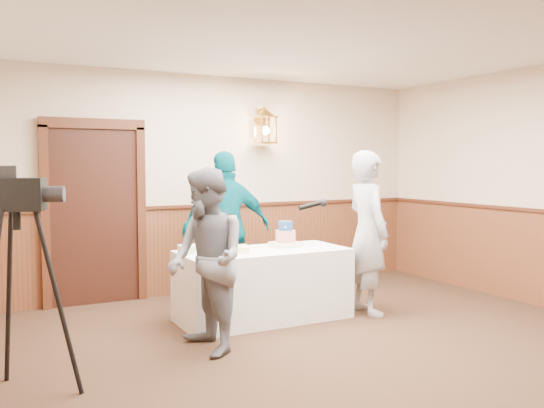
{
  "coord_description": "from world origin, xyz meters",
  "views": [
    {
      "loc": [
        -2.86,
        -3.52,
        1.66
      ],
      "look_at": [
        -0.14,
        1.7,
        1.25
      ],
      "focal_mm": 38.0,
      "sensor_mm": 36.0,
      "label": 1
    }
  ],
  "objects_px": {
    "assistant_p": "(227,228)",
    "tv_camera_rig": "(19,300)",
    "interviewer": "(207,260)",
    "sheet_cake_yellow": "(231,250)",
    "sheet_cake_green": "(195,249)",
    "display_table": "(263,285)",
    "baker": "(368,233)",
    "tiered_cake": "(285,237)"
  },
  "relations": [
    {
      "from": "sheet_cake_yellow",
      "to": "sheet_cake_green",
      "type": "bearing_deg",
      "value": 142.65
    },
    {
      "from": "tiered_cake",
      "to": "assistant_p",
      "type": "distance_m",
      "value": 0.82
    },
    {
      "from": "interviewer",
      "to": "display_table",
      "type": "bearing_deg",
      "value": 127.12
    },
    {
      "from": "sheet_cake_yellow",
      "to": "baker",
      "type": "bearing_deg",
      "value": -9.25
    },
    {
      "from": "tiered_cake",
      "to": "sheet_cake_yellow",
      "type": "bearing_deg",
      "value": -168.83
    },
    {
      "from": "display_table",
      "to": "sheet_cake_yellow",
      "type": "relative_size",
      "value": 5.15
    },
    {
      "from": "display_table",
      "to": "interviewer",
      "type": "xyz_separation_m",
      "value": [
        -0.93,
        -0.74,
        0.44
      ]
    },
    {
      "from": "interviewer",
      "to": "tv_camera_rig",
      "type": "distance_m",
      "value": 1.56
    },
    {
      "from": "interviewer",
      "to": "tv_camera_rig",
      "type": "xyz_separation_m",
      "value": [
        -1.53,
        -0.31,
        -0.12
      ]
    },
    {
      "from": "tiered_cake",
      "to": "baker",
      "type": "xyz_separation_m",
      "value": [
        0.82,
        -0.39,
        0.04
      ]
    },
    {
      "from": "interviewer",
      "to": "assistant_p",
      "type": "relative_size",
      "value": 0.9
    },
    {
      "from": "assistant_p",
      "to": "tiered_cake",
      "type": "bearing_deg",
      "value": 124.19
    },
    {
      "from": "sheet_cake_yellow",
      "to": "tv_camera_rig",
      "type": "relative_size",
      "value": 0.22
    },
    {
      "from": "sheet_cake_yellow",
      "to": "interviewer",
      "type": "distance_m",
      "value": 0.87
    },
    {
      "from": "assistant_p",
      "to": "tv_camera_rig",
      "type": "xyz_separation_m",
      "value": [
        -2.37,
        -1.85,
        -0.2
      ]
    },
    {
      "from": "sheet_cake_green",
      "to": "assistant_p",
      "type": "bearing_deg",
      "value": 44.82
    },
    {
      "from": "sheet_cake_green",
      "to": "tv_camera_rig",
      "type": "distance_m",
      "value": 2.14
    },
    {
      "from": "interviewer",
      "to": "tv_camera_rig",
      "type": "relative_size",
      "value": 1.05
    },
    {
      "from": "baker",
      "to": "assistant_p",
      "type": "xyz_separation_m",
      "value": [
        -1.22,
        1.11,
        0.0
      ]
    },
    {
      "from": "tv_camera_rig",
      "to": "display_table",
      "type": "bearing_deg",
      "value": 41.91
    },
    {
      "from": "tiered_cake",
      "to": "baker",
      "type": "distance_m",
      "value": 0.91
    },
    {
      "from": "display_table",
      "to": "tiered_cake",
      "type": "height_order",
      "value": "tiered_cake"
    },
    {
      "from": "sheet_cake_green",
      "to": "tv_camera_rig",
      "type": "relative_size",
      "value": 0.2
    },
    {
      "from": "sheet_cake_green",
      "to": "interviewer",
      "type": "distance_m",
      "value": 0.95
    },
    {
      "from": "display_table",
      "to": "tv_camera_rig",
      "type": "height_order",
      "value": "tv_camera_rig"
    },
    {
      "from": "display_table",
      "to": "sheet_cake_yellow",
      "type": "distance_m",
      "value": 0.57
    },
    {
      "from": "sheet_cake_green",
      "to": "tv_camera_rig",
      "type": "height_order",
      "value": "tv_camera_rig"
    },
    {
      "from": "display_table",
      "to": "interviewer",
      "type": "bearing_deg",
      "value": -141.23
    },
    {
      "from": "sheet_cake_green",
      "to": "baker",
      "type": "xyz_separation_m",
      "value": [
        1.84,
        -0.49,
        0.12
      ]
    },
    {
      "from": "display_table",
      "to": "sheet_cake_green",
      "type": "bearing_deg",
      "value": 165.98
    },
    {
      "from": "interviewer",
      "to": "assistant_p",
      "type": "height_order",
      "value": "assistant_p"
    },
    {
      "from": "interviewer",
      "to": "assistant_p",
      "type": "xyz_separation_m",
      "value": [
        0.84,
        1.54,
        0.09
      ]
    },
    {
      "from": "display_table",
      "to": "sheet_cake_green",
      "type": "relative_size",
      "value": 5.84
    },
    {
      "from": "display_table",
      "to": "baker",
      "type": "xyz_separation_m",
      "value": [
        1.14,
        -0.31,
        0.53
      ]
    },
    {
      "from": "display_table",
      "to": "tiered_cake",
      "type": "distance_m",
      "value": 0.58
    },
    {
      "from": "baker",
      "to": "tiered_cake",
      "type": "bearing_deg",
      "value": 71.43
    },
    {
      "from": "interviewer",
      "to": "assistant_p",
      "type": "bearing_deg",
      "value": 149.64
    },
    {
      "from": "interviewer",
      "to": "baker",
      "type": "distance_m",
      "value": 2.11
    },
    {
      "from": "interviewer",
      "to": "sheet_cake_yellow",
      "type": "bearing_deg",
      "value": 140.53
    },
    {
      "from": "tiered_cake",
      "to": "sheet_cake_green",
      "type": "relative_size",
      "value": 1.14
    },
    {
      "from": "tv_camera_rig",
      "to": "sheet_cake_yellow",
      "type": "bearing_deg",
      "value": 44.44
    },
    {
      "from": "sheet_cake_yellow",
      "to": "interviewer",
      "type": "height_order",
      "value": "interviewer"
    }
  ]
}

